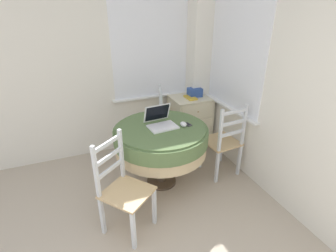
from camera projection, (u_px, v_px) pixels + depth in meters
name	position (u px, v px, depth m)	size (l,w,h in m)	color
corner_room_shell	(178.00, 81.00, 2.79)	(4.36, 4.78, 2.55)	white
round_dining_table	(161.00, 139.00, 3.03)	(1.08, 1.08, 0.76)	#4C3D2D
laptop	(161.00, 122.00, 2.98)	(0.34, 0.33, 0.23)	white
computer_mouse	(183.00, 124.00, 2.97)	(0.07, 0.10, 0.05)	white
cell_phone	(188.00, 124.00, 3.02)	(0.08, 0.11, 0.01)	#2D2D33
dining_chair_near_back_window	(152.00, 123.00, 3.79)	(0.52, 0.51, 0.98)	tan
dining_chair_near_right_window	(223.00, 142.00, 3.28)	(0.44, 0.45, 0.98)	tan
dining_chair_camera_near	(123.00, 189.00, 2.45)	(0.57, 0.58, 0.98)	tan
corner_cabinet	(190.00, 121.00, 4.03)	(0.58, 0.51, 0.78)	beige
storage_box	(195.00, 92.00, 3.86)	(0.19, 0.15, 0.12)	#2D4C93
book_on_cabinet	(191.00, 98.00, 3.80)	(0.13, 0.21, 0.02)	gold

